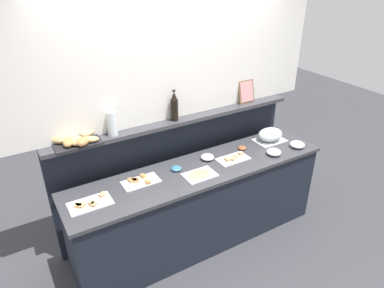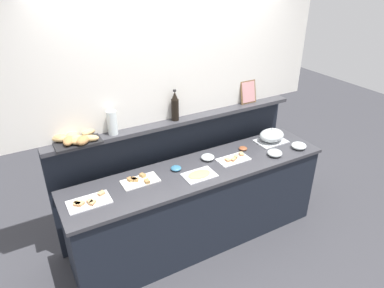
# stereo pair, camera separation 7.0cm
# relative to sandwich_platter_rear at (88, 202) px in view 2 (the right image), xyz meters

# --- Properties ---
(ground_plane) EXTENTS (12.00, 12.00, 0.00)m
(ground_plane) POSITION_rel_sandwich_platter_rear_xyz_m (1.08, 0.61, -0.92)
(ground_plane) COLOR #38383D
(buffet_counter) EXTENTS (2.65, 0.61, 0.90)m
(buffet_counter) POSITION_rel_sandwich_platter_rear_xyz_m (1.08, 0.01, -0.46)
(buffet_counter) COLOR black
(buffet_counter) RESTS_ON ground_plane
(back_ledge_unit) EXTENTS (2.69, 0.22, 1.27)m
(back_ledge_unit) POSITION_rel_sandwich_platter_rear_xyz_m (1.08, 0.49, -0.25)
(back_ledge_unit) COLOR black
(back_ledge_unit) RESTS_ON ground_plane
(upper_wall_panel) EXTENTS (3.29, 0.08, 1.33)m
(upper_wall_panel) POSITION_rel_sandwich_platter_rear_xyz_m (1.08, 0.51, 1.02)
(upper_wall_panel) COLOR white
(upper_wall_panel) RESTS_ON back_ledge_unit
(sandwich_platter_rear) EXTENTS (0.35, 0.20, 0.04)m
(sandwich_platter_rear) POSITION_rel_sandwich_platter_rear_xyz_m (0.00, 0.00, 0.00)
(sandwich_platter_rear) COLOR silver
(sandwich_platter_rear) RESTS_ON buffet_counter
(sandwich_platter_side) EXTENTS (0.34, 0.18, 0.04)m
(sandwich_platter_side) POSITION_rel_sandwich_platter_rear_xyz_m (0.49, 0.09, -0.00)
(sandwich_platter_side) COLOR white
(sandwich_platter_side) RESTS_ON buffet_counter
(sandwich_platter_front) EXTENTS (0.33, 0.18, 0.04)m
(sandwich_platter_front) POSITION_rel_sandwich_platter_rear_xyz_m (1.47, -0.01, -0.00)
(sandwich_platter_front) COLOR white
(sandwich_platter_front) RESTS_ON buffet_counter
(cold_cuts_platter) EXTENTS (0.30, 0.20, 0.02)m
(cold_cuts_platter) POSITION_rel_sandwich_platter_rear_xyz_m (1.02, -0.09, -0.00)
(cold_cuts_platter) COLOR silver
(cold_cuts_platter) RESTS_ON buffet_counter
(serving_cloche) EXTENTS (0.34, 0.24, 0.17)m
(serving_cloche) POSITION_rel_sandwich_platter_rear_xyz_m (2.06, 0.11, 0.06)
(serving_cloche) COLOR #B7BABF
(serving_cloche) RESTS_ON buffet_counter
(glass_bowl_large) EXTENTS (0.14, 0.14, 0.05)m
(glass_bowl_large) POSITION_rel_sandwich_platter_rear_xyz_m (1.24, 0.12, 0.01)
(glass_bowl_large) COLOR silver
(glass_bowl_large) RESTS_ON buffet_counter
(glass_bowl_medium) EXTENTS (0.15, 0.15, 0.06)m
(glass_bowl_medium) POSITION_rel_sandwich_platter_rear_xyz_m (1.88, -0.14, 0.02)
(glass_bowl_medium) COLOR silver
(glass_bowl_medium) RESTS_ON buffet_counter
(glass_bowl_small) EXTENTS (0.16, 0.16, 0.06)m
(glass_bowl_small) POSITION_rel_sandwich_platter_rear_xyz_m (2.21, -0.15, 0.02)
(glass_bowl_small) COLOR silver
(glass_bowl_small) RESTS_ON buffet_counter
(condiment_bowl_teal) EXTENTS (0.10, 0.10, 0.04)m
(condiment_bowl_teal) POSITION_rel_sandwich_platter_rear_xyz_m (0.87, 0.11, 0.01)
(condiment_bowl_teal) COLOR teal
(condiment_bowl_teal) RESTS_ON buffet_counter
(condiment_bowl_cream) EXTENTS (0.09, 0.09, 0.03)m
(condiment_bowl_cream) POSITION_rel_sandwich_platter_rear_xyz_m (1.68, 0.12, 0.00)
(condiment_bowl_cream) COLOR brown
(condiment_bowl_cream) RESTS_ON buffet_counter
(wine_bottle_dark) EXTENTS (0.08, 0.08, 0.32)m
(wine_bottle_dark) POSITION_rel_sandwich_platter_rear_xyz_m (1.03, 0.42, 0.50)
(wine_bottle_dark) COLOR black
(wine_bottle_dark) RESTS_ON back_ledge_unit
(bread_basket) EXTENTS (0.44, 0.32, 0.08)m
(bread_basket) POSITION_rel_sandwich_platter_rear_xyz_m (0.04, 0.41, 0.40)
(bread_basket) COLOR black
(bread_basket) RESTS_ON back_ledge_unit
(framed_picture) EXTENTS (0.20, 0.07, 0.25)m
(framed_picture) POSITION_rel_sandwich_platter_rear_xyz_m (1.96, 0.45, 0.48)
(framed_picture) COLOR brown
(framed_picture) RESTS_ON back_ledge_unit
(water_carafe) EXTENTS (0.09, 0.09, 0.23)m
(water_carafe) POSITION_rel_sandwich_platter_rear_xyz_m (0.39, 0.41, 0.47)
(water_carafe) COLOR silver
(water_carafe) RESTS_ON back_ledge_unit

